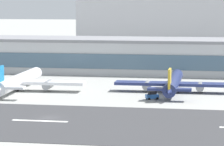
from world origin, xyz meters
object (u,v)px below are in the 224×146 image
object	(u,v)px
distant_hotel_block	(213,8)
airliner_gold_tail_gate_2	(173,83)
airliner_blue_tail_gate_1	(18,81)
service_baggage_tug_1	(152,95)
terminal_building	(121,55)

from	to	relation	value
distant_hotel_block	airliner_gold_tail_gate_2	bearing A→B (deg)	-93.72
airliner_blue_tail_gate_1	service_baggage_tug_1	distance (m)	39.35
airliner_gold_tail_gate_2	service_baggage_tug_1	xyz separation A→B (m)	(-4.48, -12.42, -1.56)
distant_hotel_block	service_baggage_tug_1	size ratio (longest dim) A/B	36.72
airliner_gold_tail_gate_2	distant_hotel_block	bearing A→B (deg)	-4.08
airliner_blue_tail_gate_1	service_baggage_tug_1	world-z (taller)	airliner_blue_tail_gate_1
terminal_building	airliner_gold_tail_gate_2	xyz separation A→B (m)	(21.77, -45.10, -3.41)
terminal_building	service_baggage_tug_1	distance (m)	60.28
airliner_gold_tail_gate_2	service_baggage_tug_1	distance (m)	13.30
airliner_gold_tail_gate_2	airliner_blue_tail_gate_1	bearing A→B (deg)	95.54
distant_hotel_block	service_baggage_tug_1	world-z (taller)	distant_hotel_block
airliner_blue_tail_gate_1	airliner_gold_tail_gate_2	bearing A→B (deg)	-85.88
terminal_building	airliner_gold_tail_gate_2	distance (m)	50.20
distant_hotel_block	airliner_gold_tail_gate_2	xyz separation A→B (m)	(-9.23, -141.93, -19.15)
terminal_building	airliner_gold_tail_gate_2	size ratio (longest dim) A/B	4.12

